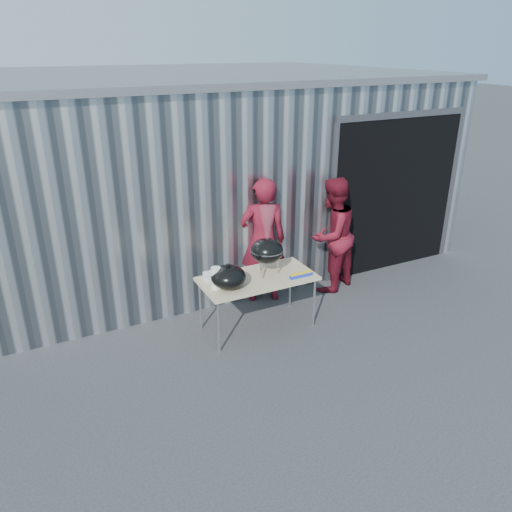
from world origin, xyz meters
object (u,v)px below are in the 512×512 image
person_cook (263,241)px  person_bystander (331,235)px  kettle_grill (267,245)px  folding_table (257,280)px

person_cook → person_bystander: bearing=-170.5°
kettle_grill → person_bystander: (1.39, 0.54, -0.29)m
kettle_grill → person_bystander: size_ratio=0.53×
folding_table → person_cook: person_cook is taller
kettle_grill → folding_table: bearing=-170.9°
kettle_grill → person_cook: bearing=66.4°
folding_table → person_cook: bearing=57.7°
folding_table → kettle_grill: size_ratio=1.60×
folding_table → person_cook: size_ratio=0.81×
folding_table → person_cook: (0.45, 0.71, 0.22)m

